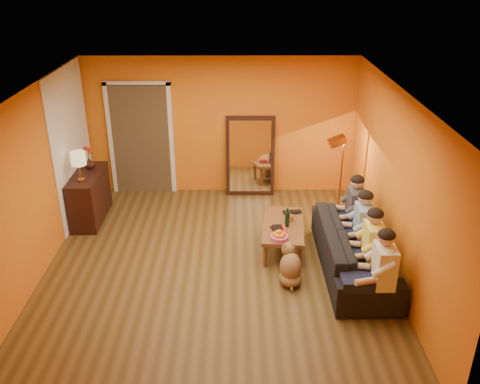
{
  "coord_description": "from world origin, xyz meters",
  "views": [
    {
      "loc": [
        0.32,
        -6.34,
        4.2
      ],
      "look_at": [
        0.35,
        0.5,
        1.0
      ],
      "focal_mm": 38.0,
      "sensor_mm": 36.0,
      "label": 1
    }
  ],
  "objects_px": {
    "person_far_left": "(383,273)",
    "table_lamp": "(79,167)",
    "sideboard": "(90,197)",
    "tumbler": "(291,218)",
    "wine_bottle": "(287,217)",
    "vase": "(90,163)",
    "person_far_right": "(355,212)",
    "coffee_table": "(283,236)",
    "laptop": "(293,213)",
    "person_mid_right": "(363,229)",
    "mirror_frame": "(250,156)",
    "floor_lamp": "(341,177)",
    "dog": "(291,264)",
    "person_mid_left": "(373,249)",
    "sofa": "(354,249)"
  },
  "relations": [
    {
      "from": "vase",
      "to": "person_far_right",
      "type": "bearing_deg",
      "value": -15.33
    },
    {
      "from": "sideboard",
      "to": "floor_lamp",
      "type": "distance_m",
      "value": 4.35
    },
    {
      "from": "person_mid_left",
      "to": "dog",
      "type": "bearing_deg",
      "value": 173.63
    },
    {
      "from": "person_mid_right",
      "to": "person_far_right",
      "type": "bearing_deg",
      "value": 90.0
    },
    {
      "from": "sofa",
      "to": "laptop",
      "type": "height_order",
      "value": "sofa"
    },
    {
      "from": "vase",
      "to": "dog",
      "type": "bearing_deg",
      "value": -33.47
    },
    {
      "from": "sofa",
      "to": "person_far_left",
      "type": "bearing_deg",
      "value": -172.59
    },
    {
      "from": "person_mid_left",
      "to": "sideboard",
      "type": "bearing_deg",
      "value": 154.89
    },
    {
      "from": "wine_bottle",
      "to": "dog",
      "type": "bearing_deg",
      "value": -91.24
    },
    {
      "from": "mirror_frame",
      "to": "person_far_right",
      "type": "height_order",
      "value": "mirror_frame"
    },
    {
      "from": "mirror_frame",
      "to": "floor_lamp",
      "type": "xyz_separation_m",
      "value": [
        1.55,
        -0.94,
        -0.04
      ]
    },
    {
      "from": "person_mid_left",
      "to": "person_far_right",
      "type": "distance_m",
      "value": 1.1
    },
    {
      "from": "wine_bottle",
      "to": "vase",
      "type": "distance_m",
      "value": 3.58
    },
    {
      "from": "vase",
      "to": "person_mid_right",
      "type": "bearing_deg",
      "value": -21.8
    },
    {
      "from": "mirror_frame",
      "to": "sideboard",
      "type": "distance_m",
      "value": 3.01
    },
    {
      "from": "person_far_right",
      "to": "coffee_table",
      "type": "bearing_deg",
      "value": -177.45
    },
    {
      "from": "person_far_right",
      "to": "tumbler",
      "type": "height_order",
      "value": "person_far_right"
    },
    {
      "from": "floor_lamp",
      "to": "person_mid_right",
      "type": "height_order",
      "value": "floor_lamp"
    },
    {
      "from": "dog",
      "to": "laptop",
      "type": "height_order",
      "value": "dog"
    },
    {
      "from": "dog",
      "to": "person_mid_left",
      "type": "distance_m",
      "value": 1.13
    },
    {
      "from": "person_far_left",
      "to": "laptop",
      "type": "height_order",
      "value": "person_far_left"
    },
    {
      "from": "person_mid_right",
      "to": "laptop",
      "type": "height_order",
      "value": "person_mid_right"
    },
    {
      "from": "person_mid_right",
      "to": "tumbler",
      "type": "distance_m",
      "value": 1.18
    },
    {
      "from": "floor_lamp",
      "to": "coffee_table",
      "type": "bearing_deg",
      "value": -139.9
    },
    {
      "from": "floor_lamp",
      "to": "laptop",
      "type": "relative_size",
      "value": 4.67
    },
    {
      "from": "sideboard",
      "to": "wine_bottle",
      "type": "distance_m",
      "value": 3.48
    },
    {
      "from": "floor_lamp",
      "to": "table_lamp",
      "type": "bearing_deg",
      "value": 179.31
    },
    {
      "from": "sideboard",
      "to": "sofa",
      "type": "bearing_deg",
      "value": -20.65
    },
    {
      "from": "coffee_table",
      "to": "person_far_right",
      "type": "bearing_deg",
      "value": 8.05
    },
    {
      "from": "floor_lamp",
      "to": "laptop",
      "type": "distance_m",
      "value": 1.23
    },
    {
      "from": "dog",
      "to": "vase",
      "type": "bearing_deg",
      "value": 169.9
    },
    {
      "from": "person_far_left",
      "to": "person_mid_right",
      "type": "distance_m",
      "value": 1.1
    },
    {
      "from": "wine_bottle",
      "to": "vase",
      "type": "relative_size",
      "value": 1.65
    },
    {
      "from": "sofa",
      "to": "person_far_left",
      "type": "relative_size",
      "value": 1.9
    },
    {
      "from": "sideboard",
      "to": "tumbler",
      "type": "distance_m",
      "value": 3.49
    },
    {
      "from": "table_lamp",
      "to": "person_far_left",
      "type": "height_order",
      "value": "table_lamp"
    },
    {
      "from": "table_lamp",
      "to": "wine_bottle",
      "type": "height_order",
      "value": "table_lamp"
    },
    {
      "from": "coffee_table",
      "to": "vase",
      "type": "xyz_separation_m",
      "value": [
        -3.26,
        1.25,
        0.73
      ]
    },
    {
      "from": "laptop",
      "to": "sideboard",
      "type": "bearing_deg",
      "value": 162.97
    },
    {
      "from": "tumbler",
      "to": "laptop",
      "type": "bearing_deg",
      "value": 75.38
    },
    {
      "from": "person_far_left",
      "to": "table_lamp",
      "type": "bearing_deg",
      "value": 152.26
    },
    {
      "from": "person_far_left",
      "to": "wine_bottle",
      "type": "xyz_separation_m",
      "value": [
        -1.06,
        1.55,
        -0.03
      ]
    },
    {
      "from": "person_mid_right",
      "to": "vase",
      "type": "distance_m",
      "value": 4.72
    },
    {
      "from": "person_far_left",
      "to": "sofa",
      "type": "bearing_deg",
      "value": 97.41
    },
    {
      "from": "coffee_table",
      "to": "sideboard",
      "type": "bearing_deg",
      "value": 168.5
    },
    {
      "from": "person_mid_right",
      "to": "person_far_right",
      "type": "xyz_separation_m",
      "value": [
        0.0,
        0.55,
        0.0
      ]
    },
    {
      "from": "sideboard",
      "to": "coffee_table",
      "type": "bearing_deg",
      "value": -16.99
    },
    {
      "from": "table_lamp",
      "to": "vase",
      "type": "relative_size",
      "value": 2.71
    },
    {
      "from": "sofa",
      "to": "person_far_right",
      "type": "relative_size",
      "value": 1.9
    },
    {
      "from": "sideboard",
      "to": "person_mid_right",
      "type": "relative_size",
      "value": 0.97
    }
  ]
}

